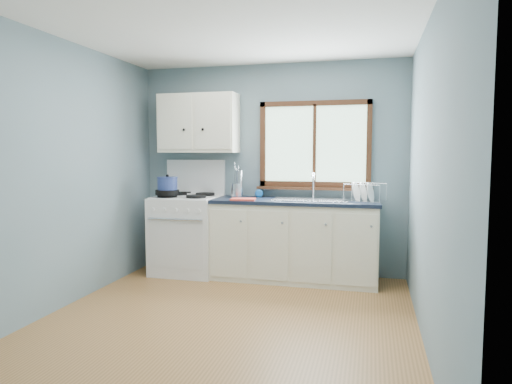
% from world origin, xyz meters
% --- Properties ---
extents(floor, '(3.20, 3.60, 0.02)m').
position_xyz_m(floor, '(0.00, 0.00, -0.01)').
color(floor, '#A4703B').
rests_on(floor, ground).
extents(ceiling, '(3.20, 3.60, 0.02)m').
position_xyz_m(ceiling, '(0.00, 0.00, 2.51)').
color(ceiling, white).
rests_on(ceiling, wall_back).
extents(wall_back, '(3.20, 0.02, 2.50)m').
position_xyz_m(wall_back, '(0.00, 1.81, 1.25)').
color(wall_back, slate).
rests_on(wall_back, ground).
extents(wall_front, '(3.20, 0.02, 2.50)m').
position_xyz_m(wall_front, '(0.00, -1.81, 1.25)').
color(wall_front, slate).
rests_on(wall_front, ground).
extents(wall_left, '(0.02, 3.60, 2.50)m').
position_xyz_m(wall_left, '(-1.61, 0.00, 1.25)').
color(wall_left, slate).
rests_on(wall_left, ground).
extents(wall_right, '(0.02, 3.60, 2.50)m').
position_xyz_m(wall_right, '(1.61, 0.00, 1.25)').
color(wall_right, slate).
rests_on(wall_right, ground).
extents(gas_range, '(0.76, 0.69, 1.36)m').
position_xyz_m(gas_range, '(-0.95, 1.47, 0.49)').
color(gas_range, white).
rests_on(gas_range, floor).
extents(base_cabinets, '(1.85, 0.60, 0.88)m').
position_xyz_m(base_cabinets, '(0.36, 1.49, 0.41)').
color(base_cabinets, white).
rests_on(base_cabinets, floor).
extents(countertop, '(1.89, 0.64, 0.04)m').
position_xyz_m(countertop, '(0.36, 1.49, 0.90)').
color(countertop, black).
rests_on(countertop, base_cabinets).
extents(sink, '(0.84, 0.46, 0.44)m').
position_xyz_m(sink, '(0.54, 1.49, 0.86)').
color(sink, silver).
rests_on(sink, countertop).
extents(window, '(1.36, 0.10, 1.03)m').
position_xyz_m(window, '(0.54, 1.77, 1.48)').
color(window, '#9EC6A8').
rests_on(window, wall_back).
extents(upper_cabinets, '(0.95, 0.35, 0.70)m').
position_xyz_m(upper_cabinets, '(-0.85, 1.63, 1.80)').
color(upper_cabinets, white).
rests_on(upper_cabinets, wall_back).
extents(skillet, '(0.44, 0.32, 0.06)m').
position_xyz_m(skillet, '(-1.12, 1.30, 0.99)').
color(skillet, black).
rests_on(skillet, gas_range).
extents(stockpot, '(0.30, 0.30, 0.24)m').
position_xyz_m(stockpot, '(-1.13, 1.33, 1.07)').
color(stockpot, navy).
rests_on(stockpot, gas_range).
extents(utensil_crock, '(0.15, 0.15, 0.42)m').
position_xyz_m(utensil_crock, '(-0.37, 1.60, 1.01)').
color(utensil_crock, silver).
rests_on(utensil_crock, countertop).
extents(thermos, '(0.09, 0.09, 0.32)m').
position_xyz_m(thermos, '(-0.33, 1.59, 1.08)').
color(thermos, silver).
rests_on(thermos, countertop).
extents(soap_bottle, '(0.11, 0.11, 0.24)m').
position_xyz_m(soap_bottle, '(-0.10, 1.63, 1.04)').
color(soap_bottle, '#155EAB').
rests_on(soap_bottle, countertop).
extents(dish_towel, '(0.30, 0.23, 0.02)m').
position_xyz_m(dish_towel, '(-0.20, 1.29, 0.93)').
color(dish_towel, '#D73F2F').
rests_on(dish_towel, countertop).
extents(dish_rack, '(0.47, 0.41, 0.21)m').
position_xyz_m(dish_rack, '(1.12, 1.46, 0.98)').
color(dish_rack, silver).
rests_on(dish_rack, countertop).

